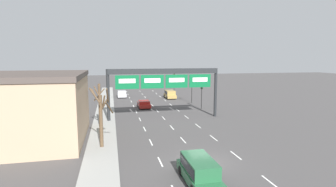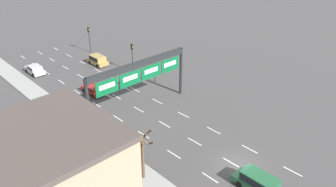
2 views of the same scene
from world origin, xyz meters
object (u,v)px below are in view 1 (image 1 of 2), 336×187
(car_silver, at_px, (122,94))
(tree_bare_second, at_px, (99,103))
(traffic_light_mid_block, at_px, (174,79))
(tree_bare_closest, at_px, (102,116))
(car_red, at_px, (144,104))
(suv_gold, at_px, (170,94))
(sign_gantry, at_px, (164,78))
(traffic_light_near_gantry, at_px, (202,91))
(traffic_light_far_end, at_px, (192,85))
(suv_green, at_px, (199,169))

(car_silver, relative_size, tree_bare_second, 0.81)
(traffic_light_mid_block, relative_size, tree_bare_closest, 0.88)
(car_red, relative_size, suv_gold, 0.94)
(car_silver, bearing_deg, sign_gantry, -77.29)
(car_silver, distance_m, traffic_light_mid_block, 12.67)
(traffic_light_near_gantry, xyz_separation_m, tree_bare_closest, (-15.20, -15.71, 0.02))
(traffic_light_far_end, bearing_deg, tree_bare_closest, -125.64)
(car_red, relative_size, car_silver, 0.94)
(traffic_light_near_gantry, distance_m, tree_bare_second, 17.78)
(tree_bare_second, bearing_deg, sign_gantry, 18.55)
(car_silver, relative_size, traffic_light_far_end, 0.88)
(sign_gantry, bearing_deg, traffic_light_near_gantry, 36.95)
(suv_green, relative_size, suv_gold, 1.15)
(tree_bare_closest, bearing_deg, suv_green, -52.39)
(tree_bare_closest, height_order, tree_bare_second, tree_bare_closest)
(tree_bare_second, bearing_deg, car_red, 59.60)
(sign_gantry, bearing_deg, traffic_light_mid_block, 73.26)
(traffic_light_near_gantry, bearing_deg, car_red, 161.07)
(traffic_light_near_gantry, relative_size, traffic_light_mid_block, 0.87)
(traffic_light_near_gantry, bearing_deg, car_silver, 127.28)
(traffic_light_far_end, bearing_deg, traffic_light_near_gantry, -91.26)
(traffic_light_far_end, bearing_deg, traffic_light_mid_block, 90.77)
(car_silver, bearing_deg, traffic_light_mid_block, 12.49)
(traffic_light_mid_block, relative_size, traffic_light_far_end, 1.03)
(suv_green, distance_m, tree_bare_second, 17.38)
(suv_green, bearing_deg, tree_bare_closest, 127.61)
(suv_green, relative_size, traffic_light_near_gantry, 1.14)
(suv_green, distance_m, car_red, 27.20)
(traffic_light_mid_block, bearing_deg, traffic_light_far_end, -89.23)
(traffic_light_near_gantry, distance_m, tree_bare_closest, 21.86)
(sign_gantry, height_order, car_silver, sign_gantry)
(sign_gantry, distance_m, car_red, 10.05)
(suv_gold, distance_m, traffic_light_near_gantry, 12.72)
(suv_gold, xyz_separation_m, traffic_light_near_gantry, (2.47, -12.30, 2.12))
(car_silver, xyz_separation_m, suv_gold, (9.66, -3.63, 0.16))
(tree_bare_closest, bearing_deg, traffic_light_far_end, 54.36)
(car_silver, bearing_deg, suv_green, -85.15)
(traffic_light_near_gantry, bearing_deg, tree_bare_closest, -134.06)
(sign_gantry, bearing_deg, tree_bare_second, -161.45)
(suv_green, xyz_separation_m, traffic_light_mid_block, (8.69, 42.71, 2.50))
(tree_bare_closest, bearing_deg, tree_bare_second, 93.99)
(suv_gold, bearing_deg, traffic_light_far_end, -68.64)
(car_red, relative_size, tree_bare_closest, 0.71)
(traffic_light_far_end, bearing_deg, suv_green, -106.58)
(suv_gold, relative_size, traffic_light_near_gantry, 0.99)
(sign_gantry, bearing_deg, traffic_light_far_end, 56.36)
(sign_gantry, bearing_deg, car_red, 101.36)
(suv_gold, bearing_deg, traffic_light_near_gantry, -78.65)
(car_red, relative_size, traffic_light_mid_block, 0.80)
(sign_gantry, distance_m, traffic_light_mid_block, 25.25)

